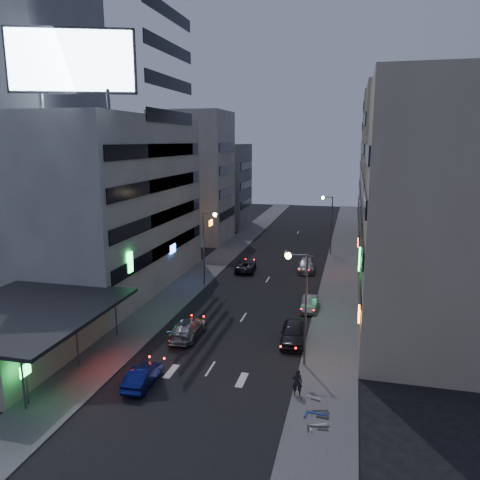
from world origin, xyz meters
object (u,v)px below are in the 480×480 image
(scooter_silver_a, at_px, (327,415))
(scooter_black_b, at_px, (329,402))
(road_car_blue, at_px, (143,376))
(parked_car_right_mid, at_px, (310,304))
(road_car_silver, at_px, (188,328))
(scooter_black_a, at_px, (328,418))
(parked_car_left, at_px, (246,265))
(person, at_px, (297,382))
(scooter_silver_b, at_px, (322,391))
(parked_car_right_far, at_px, (306,265))
(scooter_blue, at_px, (330,405))
(parked_car_right_near, at_px, (293,333))

(scooter_silver_a, bearing_deg, scooter_black_b, -25.90)
(road_car_blue, relative_size, scooter_silver_a, 2.36)
(parked_car_right_mid, height_order, road_car_silver, road_car_silver)
(parked_car_right_mid, xyz_separation_m, scooter_black_b, (2.69, -16.65, -0.02))
(scooter_black_a, height_order, scooter_silver_a, scooter_black_a)
(scooter_black_a, bearing_deg, parked_car_right_mid, 2.40)
(scooter_black_a, height_order, scooter_black_b, scooter_black_a)
(scooter_silver_a, height_order, scooter_black_b, scooter_silver_a)
(road_car_silver, distance_m, scooter_silver_a, 15.01)
(parked_car_right_mid, relative_size, scooter_black_b, 2.40)
(road_car_silver, bearing_deg, parked_car_left, -90.51)
(parked_car_right_mid, xyz_separation_m, person, (0.70, -15.45, 0.35))
(person, distance_m, scooter_silver_b, 1.58)
(scooter_black_a, bearing_deg, parked_car_left, 15.00)
(parked_car_right_mid, bearing_deg, person, -87.00)
(parked_car_right_far, xyz_separation_m, scooter_blue, (4.50, -30.61, -0.00))
(parked_car_right_mid, relative_size, scooter_silver_b, 2.38)
(parked_car_right_mid, distance_m, road_car_silver, 12.39)
(parked_car_right_mid, height_order, scooter_black_a, parked_car_right_mid)
(person, bearing_deg, parked_car_right_near, -89.81)
(parked_car_right_near, relative_size, scooter_black_a, 2.81)
(road_car_silver, distance_m, scooter_black_b, 14.23)
(road_car_blue, bearing_deg, parked_car_left, -93.16)
(road_car_blue, xyz_separation_m, scooter_blue, (11.97, -0.72, 0.07))
(parked_car_left, height_order, parked_car_right_far, parked_car_right_far)
(parked_car_right_mid, distance_m, scooter_black_a, 18.52)
(parked_car_right_mid, relative_size, scooter_silver_a, 2.31)
(scooter_silver_b, bearing_deg, parked_car_right_far, 22.86)
(scooter_black_a, bearing_deg, scooter_black_b, -3.83)
(parked_car_right_far, bearing_deg, scooter_silver_b, -86.24)
(person, bearing_deg, parked_car_left, -79.56)
(parked_car_left, relative_size, person, 2.79)
(parked_car_right_mid, xyz_separation_m, scooter_black_a, (2.76, -18.32, -0.01))
(parked_car_right_near, distance_m, parked_car_right_mid, 7.58)
(road_car_blue, distance_m, scooter_silver_a, 11.94)
(parked_car_left, bearing_deg, scooter_silver_b, 106.27)
(parked_car_right_near, relative_size, road_car_silver, 0.94)
(parked_car_right_near, bearing_deg, road_car_silver, -178.09)
(parked_car_left, bearing_deg, parked_car_right_near, 107.36)
(scooter_silver_b, bearing_deg, person, 102.96)
(scooter_black_a, bearing_deg, scooter_silver_b, 4.26)
(parked_car_right_mid, relative_size, parked_car_right_far, 0.77)
(person, distance_m, scooter_silver_a, 3.22)
(parked_car_right_near, height_order, parked_car_right_far, parked_car_right_near)
(parked_car_left, xyz_separation_m, road_car_blue, (-0.28, -28.24, -0.02))
(parked_car_right_near, distance_m, road_car_blue, 12.36)
(scooter_black_a, bearing_deg, scooter_blue, -7.55)
(parked_car_right_near, bearing_deg, parked_car_right_far, 88.48)
(parked_car_left, relative_size, scooter_black_b, 3.00)
(scooter_black_a, relative_size, scooter_blue, 0.85)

